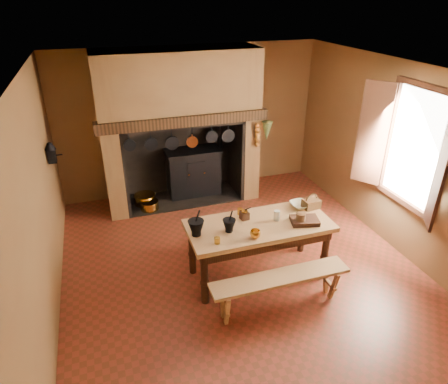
% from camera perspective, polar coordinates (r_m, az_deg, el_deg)
% --- Properties ---
extents(floor, '(5.50, 5.50, 0.00)m').
position_cam_1_polar(floor, '(6.07, 2.00, -10.20)').
color(floor, maroon).
rests_on(floor, ground).
extents(ceiling, '(5.50, 5.50, 0.00)m').
position_cam_1_polar(ceiling, '(4.91, 2.54, 16.79)').
color(ceiling, silver).
rests_on(ceiling, back_wall).
extents(back_wall, '(5.00, 0.02, 2.80)m').
position_cam_1_polar(back_wall, '(7.81, -4.84, 10.04)').
color(back_wall, brown).
rests_on(back_wall, floor).
extents(wall_left, '(0.02, 5.50, 2.80)m').
position_cam_1_polar(wall_left, '(5.12, -25.04, -2.05)').
color(wall_left, brown).
rests_on(wall_left, floor).
extents(wall_right, '(0.02, 5.50, 2.80)m').
position_cam_1_polar(wall_right, '(6.58, 23.21, 4.59)').
color(wall_right, brown).
rests_on(wall_right, floor).
extents(wall_front, '(5.00, 0.02, 2.80)m').
position_cam_1_polar(wall_front, '(3.35, 19.52, -17.70)').
color(wall_front, brown).
rests_on(wall_front, floor).
extents(chimney_breast, '(2.95, 0.96, 2.80)m').
position_cam_1_polar(chimney_breast, '(7.22, -6.48, 11.95)').
color(chimney_breast, brown).
rests_on(chimney_breast, floor).
extents(iron_range, '(1.12, 0.55, 1.60)m').
position_cam_1_polar(iron_range, '(7.84, -4.36, 2.99)').
color(iron_range, black).
rests_on(iron_range, floor).
extents(hearth_pans, '(0.51, 0.62, 0.20)m').
position_cam_1_polar(hearth_pans, '(7.66, -11.15, -1.35)').
color(hearth_pans, '#BA842B').
rests_on(hearth_pans, floor).
extents(hanging_pans, '(1.92, 0.29, 0.27)m').
position_cam_1_polar(hanging_pans, '(6.88, -5.71, 7.27)').
color(hanging_pans, black).
rests_on(hanging_pans, chimney_breast).
extents(onion_string, '(0.12, 0.10, 0.46)m').
position_cam_1_polar(onion_string, '(7.25, 4.79, 8.12)').
color(onion_string, '#AC6A1F').
rests_on(onion_string, chimney_breast).
extents(herb_bunch, '(0.20, 0.20, 0.35)m').
position_cam_1_polar(herb_bunch, '(7.31, 6.13, 8.62)').
color(herb_bunch, '#4A5528').
rests_on(herb_bunch, chimney_breast).
extents(window, '(0.39, 1.75, 1.76)m').
position_cam_1_polar(window, '(6.11, 24.96, 5.63)').
color(window, white).
rests_on(window, wall_right).
extents(wall_coffee_mill, '(0.23, 0.16, 0.31)m').
position_cam_1_polar(wall_coffee_mill, '(6.48, -23.50, 5.33)').
color(wall_coffee_mill, black).
rests_on(wall_coffee_mill, wall_left).
extents(work_table, '(1.96, 0.87, 0.85)m').
position_cam_1_polar(work_table, '(5.49, 5.01, -5.70)').
color(work_table, tan).
rests_on(work_table, floor).
extents(bench_front, '(1.79, 0.31, 0.50)m').
position_cam_1_polar(bench_front, '(5.16, 7.99, -12.90)').
color(bench_front, tan).
rests_on(bench_front, floor).
extents(bench_back, '(1.53, 0.27, 0.43)m').
position_cam_1_polar(bench_back, '(6.24, 2.37, -5.41)').
color(bench_back, tan).
rests_on(bench_back, floor).
extents(mortar_large, '(0.21, 0.21, 0.36)m').
position_cam_1_polar(mortar_large, '(5.11, -4.01, -5.02)').
color(mortar_large, black).
rests_on(mortar_large, work_table).
extents(mortar_small, '(0.17, 0.17, 0.30)m').
position_cam_1_polar(mortar_small, '(5.18, 0.74, -4.71)').
color(mortar_small, black).
rests_on(mortar_small, work_table).
extents(coffee_grinder, '(0.15, 0.12, 0.17)m').
position_cam_1_polar(coffee_grinder, '(5.47, 2.95, -3.30)').
color(coffee_grinder, '#371C11').
rests_on(coffee_grinder, work_table).
extents(brass_mug_a, '(0.08, 0.08, 0.08)m').
position_cam_1_polar(brass_mug_a, '(4.98, -0.98, -6.93)').
color(brass_mug_a, '#BA842B').
rests_on(brass_mug_a, work_table).
extents(brass_mug_b, '(0.10, 0.10, 0.09)m').
position_cam_1_polar(brass_mug_b, '(5.59, 2.31, -2.79)').
color(brass_mug_b, '#BA842B').
rests_on(brass_mug_b, work_table).
extents(mixing_bowl, '(0.29, 0.29, 0.07)m').
position_cam_1_polar(mixing_bowl, '(5.88, 10.83, -1.82)').
color(mixing_bowl, beige).
rests_on(mixing_bowl, work_table).
extents(stoneware_crock, '(0.17, 0.17, 0.16)m').
position_cam_1_polar(stoneware_crock, '(5.44, 10.88, -3.75)').
color(stoneware_crock, brown).
rests_on(stoneware_crock, work_table).
extents(glass_jar, '(0.11, 0.11, 0.14)m').
position_cam_1_polar(glass_jar, '(5.48, 7.56, -3.35)').
color(glass_jar, beige).
rests_on(glass_jar, work_table).
extents(wicker_basket, '(0.26, 0.20, 0.23)m').
position_cam_1_polar(wicker_basket, '(5.87, 12.37, -1.57)').
color(wicker_basket, '#533118').
rests_on(wicker_basket, work_table).
extents(wooden_tray, '(0.42, 0.34, 0.06)m').
position_cam_1_polar(wooden_tray, '(5.51, 11.43, -4.02)').
color(wooden_tray, '#371C11').
rests_on(wooden_tray, work_table).
extents(brass_cup, '(0.14, 0.14, 0.11)m').
position_cam_1_polar(brass_cup, '(5.10, 4.49, -6.00)').
color(brass_cup, '#BA842B').
rests_on(brass_cup, work_table).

